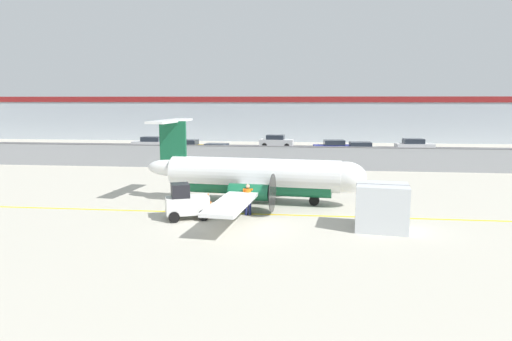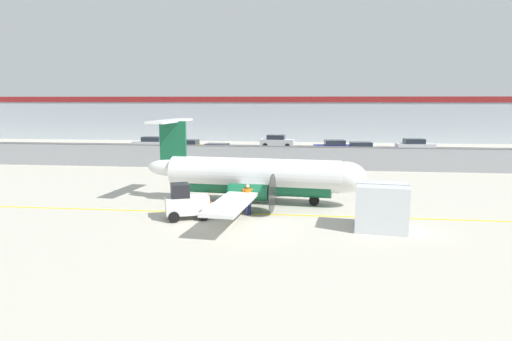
# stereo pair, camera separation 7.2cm
# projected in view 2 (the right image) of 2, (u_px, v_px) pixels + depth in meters

# --- Properties ---
(ground_plane) EXTENTS (140.00, 140.00, 0.01)m
(ground_plane) POSITION_uv_depth(u_px,v_px,m) (247.00, 214.00, 24.81)
(ground_plane) COLOR #B7B2A3
(perimeter_fence) EXTENTS (98.00, 0.10, 2.10)m
(perimeter_fence) POSITION_uv_depth(u_px,v_px,m) (272.00, 157.00, 40.33)
(perimeter_fence) COLOR gray
(perimeter_fence) RESTS_ON ground
(parking_lot_strip) EXTENTS (98.00, 17.00, 0.12)m
(parking_lot_strip) POSITION_uv_depth(u_px,v_px,m) (280.00, 153.00, 51.78)
(parking_lot_strip) COLOR #38383A
(parking_lot_strip) RESTS_ON ground
(background_building) EXTENTS (91.00, 8.10, 6.50)m
(background_building) POSITION_uv_depth(u_px,v_px,m) (288.00, 118.00, 69.42)
(background_building) COLOR #A8B2BC
(background_building) RESTS_ON ground
(commuter_airplane) EXTENTS (13.48, 16.08, 4.92)m
(commuter_airplane) POSITION_uv_depth(u_px,v_px,m) (258.00, 176.00, 27.23)
(commuter_airplane) COLOR white
(commuter_airplane) RESTS_ON ground
(baggage_tug) EXTENTS (2.57, 2.05, 1.88)m
(baggage_tug) POSITION_uv_depth(u_px,v_px,m) (186.00, 203.00, 23.66)
(baggage_tug) COLOR silver
(baggage_tug) RESTS_ON ground
(ground_crew_worker) EXTENTS (0.55, 0.39, 1.70)m
(ground_crew_worker) POSITION_uv_depth(u_px,v_px,m) (248.00, 198.00, 24.40)
(ground_crew_worker) COLOR #191E4C
(ground_crew_worker) RESTS_ON ground
(cargo_container) EXTENTS (2.63, 2.28, 2.20)m
(cargo_container) POSITION_uv_depth(u_px,v_px,m) (382.00, 207.00, 21.67)
(cargo_container) COLOR silver
(cargo_container) RESTS_ON ground
(traffic_cone_near_left) EXTENTS (0.36, 0.36, 0.64)m
(traffic_cone_near_left) POSITION_uv_depth(u_px,v_px,m) (216.00, 188.00, 30.39)
(traffic_cone_near_left) COLOR orange
(traffic_cone_near_left) RESTS_ON ground
(traffic_cone_near_right) EXTENTS (0.36, 0.36, 0.64)m
(traffic_cone_near_right) POSITION_uv_depth(u_px,v_px,m) (217.00, 206.00, 25.39)
(traffic_cone_near_right) COLOR orange
(traffic_cone_near_right) RESTS_ON ground
(traffic_cone_far_left) EXTENTS (0.36, 0.36, 0.64)m
(traffic_cone_far_left) POSITION_uv_depth(u_px,v_px,m) (208.00, 198.00, 27.41)
(traffic_cone_far_left) COLOR orange
(traffic_cone_far_left) RESTS_ON ground
(parked_car_0) EXTENTS (4.20, 2.00, 1.58)m
(parked_car_0) POSITION_uv_depth(u_px,v_px,m) (151.00, 143.00, 54.74)
(parked_car_0) COLOR silver
(parked_car_0) RESTS_ON parking_lot_strip
(parked_car_1) EXTENTS (4.32, 2.26, 1.58)m
(parked_car_1) POSITION_uv_depth(u_px,v_px,m) (189.00, 147.00, 50.75)
(parked_car_1) COLOR #B28C19
(parked_car_1) RESTS_ON parking_lot_strip
(parked_car_2) EXTENTS (4.36, 2.36, 1.58)m
(parked_car_2) POSITION_uv_depth(u_px,v_px,m) (218.00, 151.00, 46.31)
(parked_car_2) COLOR silver
(parked_car_2) RESTS_ON parking_lot_strip
(parked_car_3) EXTENTS (4.31, 2.24, 1.58)m
(parked_car_3) POSITION_uv_depth(u_px,v_px,m) (277.00, 141.00, 57.42)
(parked_car_3) COLOR silver
(parked_car_3) RESTS_ON parking_lot_strip
(parked_car_4) EXTENTS (4.35, 2.34, 1.58)m
(parked_car_4) POSITION_uv_depth(u_px,v_px,m) (334.00, 147.00, 50.42)
(parked_car_4) COLOR navy
(parked_car_4) RESTS_ON parking_lot_strip
(parked_car_5) EXTENTS (4.30, 2.21, 1.58)m
(parked_car_5) POSITION_uv_depth(u_px,v_px,m) (360.00, 150.00, 48.03)
(parked_car_5) COLOR gray
(parked_car_5) RESTS_ON parking_lot_strip
(parked_car_6) EXTENTS (4.29, 2.20, 1.58)m
(parked_car_6) POSITION_uv_depth(u_px,v_px,m) (415.00, 146.00, 51.99)
(parked_car_6) COLOR silver
(parked_car_6) RESTS_ON parking_lot_strip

